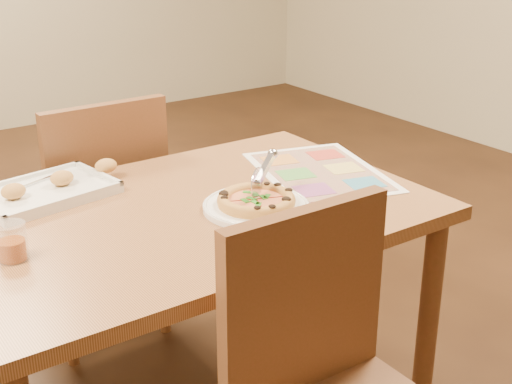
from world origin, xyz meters
TOP-DOWN VIEW (x-y plane):
  - dining_table at (0.00, 0.00)m, footprint 1.30×0.85m
  - chair_near at (0.00, -0.60)m, footprint 0.42×0.42m
  - chair_far at (-0.00, 0.60)m, footprint 0.42×0.42m
  - plate at (0.15, -0.11)m, footprint 0.35×0.35m
  - pizza at (0.15, -0.11)m, footprint 0.21×0.21m
  - pizza_cutter at (0.19, -0.08)m, footprint 0.14×0.10m
  - appetizer_tray at (-0.27, 0.30)m, footprint 0.43×0.30m
  - glass_tumbler at (-0.47, -0.03)m, footprint 0.07×0.07m
  - menu at (0.48, 0.01)m, footprint 0.46×0.56m

SIDE VIEW (x-z plane):
  - chair_near at x=0.00m, z-range 0.33..0.80m
  - chair_far at x=0.00m, z-range 0.33..0.80m
  - dining_table at x=0.00m, z-range 0.27..0.99m
  - menu at x=0.48m, z-range 0.72..0.72m
  - plate at x=0.15m, z-range 0.72..0.74m
  - appetizer_tray at x=-0.27m, z-range 0.70..0.77m
  - pizza at x=0.15m, z-range 0.73..0.76m
  - glass_tumbler at x=-0.47m, z-range 0.71..0.80m
  - pizza_cutter at x=0.19m, z-range 0.76..0.85m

